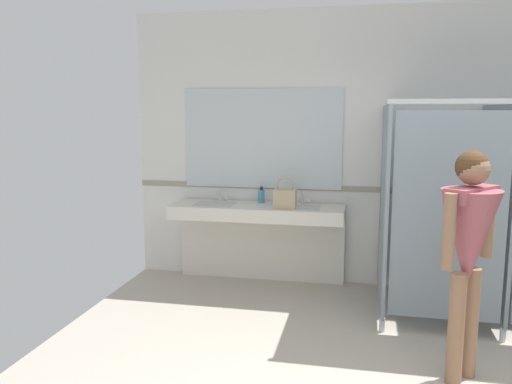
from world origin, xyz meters
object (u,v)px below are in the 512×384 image
paper_cup (286,205)px  soap_dispenser (261,196)px  person_standing (469,239)px  handbag (285,198)px

paper_cup → soap_dispenser: bearing=137.3°
person_standing → handbag: size_ratio=4.94×
handbag → soap_dispenser: size_ratio=1.82×
paper_cup → handbag: bearing=-172.8°
person_standing → paper_cup: bearing=133.6°
soap_dispenser → paper_cup: soap_dispenser is taller
person_standing → handbag: (-1.50, 1.56, -0.03)m
soap_dispenser → handbag: bearing=-44.2°
person_standing → paper_cup: person_standing is taller
handbag → paper_cup: handbag is taller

